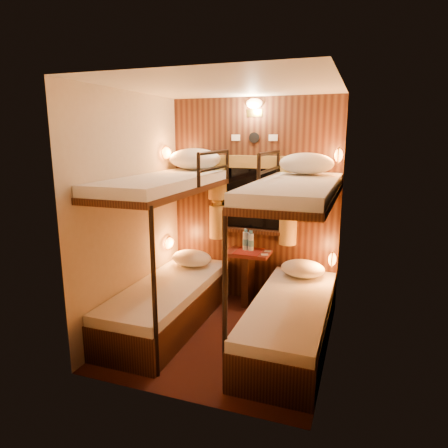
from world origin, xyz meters
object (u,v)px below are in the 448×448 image
at_px(bunk_right, 292,289).
at_px(table, 248,271).
at_px(bottle_right, 251,242).
at_px(bunk_left, 168,274).
at_px(bottle_left, 246,241).

xyz_separation_m(bunk_right, table, (-0.65, 0.78, -0.14)).
distance_m(bunk_right, bottle_right, 1.05).
bearing_deg(table, bunk_left, -129.67).
xyz_separation_m(table, bottle_right, (0.02, 0.04, 0.34)).
height_order(bunk_left, bottle_left, bunk_left).
xyz_separation_m(bunk_left, table, (0.65, 0.78, -0.14)).
bearing_deg(table, bottle_left, 137.49).
bearing_deg(bunk_right, table, 129.67).
bearing_deg(table, bunk_right, -50.33).
bearing_deg(bottle_left, bunk_left, -125.80).
xyz_separation_m(bunk_right, bottle_left, (-0.70, 0.83, 0.20)).
bearing_deg(bottle_left, bunk_right, -49.83).
height_order(bunk_left, table, bunk_left).
relative_size(bunk_left, bottle_left, 7.39).
distance_m(bunk_right, bottle_left, 1.10).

